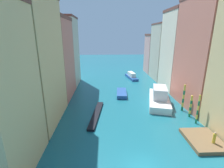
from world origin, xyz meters
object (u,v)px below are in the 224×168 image
(waterfront_dock, at_px, (203,140))
(gondola_black, at_px, (96,114))
(mooring_pole_2, at_px, (183,97))
(vaporetto_white, at_px, (159,98))
(person_on_dock, at_px, (214,138))
(mooring_pole_0, at_px, (198,109))
(mooring_pole_1, at_px, (191,106))
(motorboat_1, at_px, (131,76))
(motorboat_0, at_px, (122,93))

(waterfront_dock, xyz_separation_m, gondola_black, (-14.27, 7.97, -0.06))
(mooring_pole_2, bearing_deg, vaporetto_white, 131.81)
(person_on_dock, height_order, gondola_black, person_on_dock)
(mooring_pole_0, height_order, mooring_pole_2, mooring_pole_2)
(mooring_pole_1, bearing_deg, gondola_black, 175.89)
(mooring_pole_1, xyz_separation_m, mooring_pole_2, (-0.19, 2.38, 0.57))
(waterfront_dock, relative_size, gondola_black, 0.52)
(person_on_dock, distance_m, motorboat_1, 33.99)
(person_on_dock, relative_size, mooring_pole_1, 0.40)
(waterfront_dock, distance_m, vaporetto_white, 12.90)
(waterfront_dock, relative_size, mooring_pole_2, 1.04)
(gondola_black, bearing_deg, waterfront_dock, -29.18)
(mooring_pole_2, distance_m, motorboat_0, 13.62)
(motorboat_0, bearing_deg, mooring_pole_1, -46.51)
(person_on_dock, distance_m, gondola_black, 17.45)
(mooring_pole_1, distance_m, vaporetto_white, 6.85)
(vaporetto_white, bearing_deg, mooring_pole_1, -60.51)
(mooring_pole_2, bearing_deg, waterfront_dock, -98.84)
(person_on_dock, relative_size, mooring_pole_2, 0.31)
(waterfront_dock, height_order, motorboat_0, motorboat_0)
(vaporetto_white, height_order, motorboat_0, vaporetto_white)
(vaporetto_white, bearing_deg, waterfront_dock, -82.27)
(gondola_black, relative_size, motorboat_1, 1.27)
(mooring_pole_1, height_order, motorboat_1, mooring_pole_1)
(mooring_pole_0, distance_m, vaporetto_white, 8.87)
(person_on_dock, bearing_deg, motorboat_0, 116.92)
(waterfront_dock, bearing_deg, gondola_black, 150.82)
(gondola_black, bearing_deg, mooring_pole_1, -4.11)
(mooring_pole_1, relative_size, motorboat_1, 0.49)
(mooring_pole_2, relative_size, vaporetto_white, 0.45)
(person_on_dock, distance_m, vaporetto_white, 13.91)
(gondola_black, bearing_deg, motorboat_1, 67.81)
(mooring_pole_1, distance_m, mooring_pole_2, 2.46)
(mooring_pole_0, bearing_deg, gondola_black, 167.98)
(mooring_pole_0, xyz_separation_m, mooring_pole_1, (0.08, 2.23, -0.45))
(vaporetto_white, distance_m, motorboat_0, 8.81)
(mooring_pole_2, xyz_separation_m, vaporetto_white, (-3.16, 3.54, -1.36))
(gondola_black, xyz_separation_m, motorboat_0, (5.41, 9.90, 0.22))
(person_on_dock, height_order, mooring_pole_1, mooring_pole_1)
(person_on_dock, bearing_deg, gondola_black, 149.21)
(gondola_black, bearing_deg, motorboat_0, 61.32)
(mooring_pole_1, xyz_separation_m, vaporetto_white, (-3.35, 5.92, -0.78))
(gondola_black, distance_m, motorboat_1, 26.69)
(mooring_pole_2, height_order, motorboat_1, mooring_pole_2)
(mooring_pole_1, xyz_separation_m, motorboat_0, (-10.47, 11.04, -1.58))
(mooring_pole_0, relative_size, mooring_pole_1, 1.24)
(person_on_dock, distance_m, mooring_pole_1, 7.87)
(mooring_pole_2, distance_m, motorboat_1, 24.20)
(mooring_pole_1, distance_m, gondola_black, 16.03)
(mooring_pole_1, bearing_deg, person_on_dock, -96.76)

